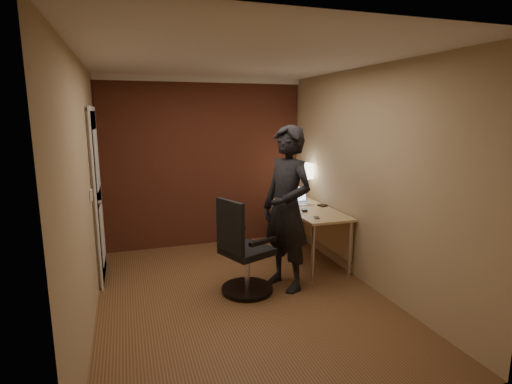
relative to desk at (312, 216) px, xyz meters
The scene contains 9 objects.
room 1.85m from the desk, 155.03° to the left, with size 4.00×4.00×4.00m.
desk is the anchor object (origin of this frame).
desk_lamp 0.75m from the desk, 80.23° to the left, with size 0.22×0.22×0.54m.
laptop 0.35m from the desk, 109.55° to the left, with size 0.34×0.28×0.23m.
mouse 0.31m from the desk, 139.59° to the right, with size 0.06×0.10×0.03m, color black.
phone 0.58m from the desk, 111.33° to the right, with size 0.06×0.12×0.01m, color black.
wallet 0.21m from the desk, ahead, with size 0.09×0.11×0.02m, color black.
office_chair 1.44m from the desk, 148.10° to the right, with size 0.63×0.68×1.06m.
person 1.06m from the desk, 133.12° to the right, with size 0.68×0.44×1.86m, color black.
Camera 1 is at (-1.12, -3.93, 1.98)m, focal length 28.00 mm.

